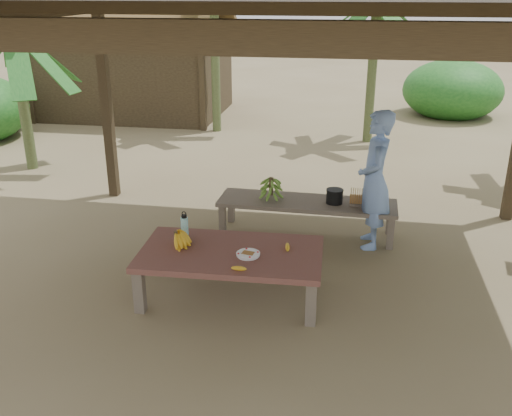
% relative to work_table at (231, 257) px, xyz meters
% --- Properties ---
extents(ground, '(80.00, 80.00, 0.00)m').
position_rel_work_table_xyz_m(ground, '(0.44, 0.34, -0.43)').
color(ground, brown).
rests_on(ground, ground).
extents(pavilion, '(6.60, 5.60, 2.95)m').
position_rel_work_table_xyz_m(pavilion, '(0.43, 0.33, 2.34)').
color(pavilion, black).
rests_on(pavilion, ground).
extents(work_table, '(1.83, 1.06, 0.50)m').
position_rel_work_table_xyz_m(work_table, '(0.00, 0.00, 0.00)').
color(work_table, brown).
rests_on(work_table, ground).
extents(bench, '(2.22, 0.67, 0.45)m').
position_rel_work_table_xyz_m(bench, '(0.62, 1.66, -0.04)').
color(bench, brown).
rests_on(bench, ground).
extents(ripe_banana_bunch, '(0.33, 0.29, 0.17)m').
position_rel_work_table_xyz_m(ripe_banana_bunch, '(-0.57, 0.03, 0.15)').
color(ripe_banana_bunch, yellow).
rests_on(ripe_banana_bunch, work_table).
extents(plate, '(0.23, 0.23, 0.04)m').
position_rel_work_table_xyz_m(plate, '(0.19, -0.08, 0.08)').
color(plate, white).
rests_on(plate, work_table).
extents(loose_banana_front, '(0.15, 0.08, 0.04)m').
position_rel_work_table_xyz_m(loose_banana_front, '(0.16, -0.39, 0.09)').
color(loose_banana_front, yellow).
rests_on(loose_banana_front, work_table).
extents(loose_banana_side, '(0.07, 0.15, 0.04)m').
position_rel_work_table_xyz_m(loose_banana_side, '(0.55, 0.14, 0.09)').
color(loose_banana_side, yellow).
rests_on(loose_banana_side, work_table).
extents(water_flask, '(0.08, 0.08, 0.29)m').
position_rel_work_table_xyz_m(water_flask, '(-0.54, 0.25, 0.19)').
color(water_flask, '#3FBCC6').
rests_on(water_flask, work_table).
extents(green_banana_stalk, '(0.26, 0.26, 0.29)m').
position_rel_work_table_xyz_m(green_banana_stalk, '(0.16, 1.67, 0.16)').
color(green_banana_stalk, '#598C2D').
rests_on(green_banana_stalk, bench).
extents(cooking_pot, '(0.20, 0.20, 0.17)m').
position_rel_work_table_xyz_m(cooking_pot, '(0.95, 1.64, 0.10)').
color(cooking_pot, black).
rests_on(cooking_pot, bench).
extents(skewer_rack, '(0.18, 0.09, 0.24)m').
position_rel_work_table_xyz_m(skewer_rack, '(1.21, 1.59, 0.14)').
color(skewer_rack, '#A57F47').
rests_on(skewer_rack, bench).
extents(woman, '(0.44, 0.63, 1.66)m').
position_rel_work_table_xyz_m(woman, '(1.41, 1.48, 0.39)').
color(woman, '#6C8BCC').
rests_on(woman, ground).
extents(hut, '(4.40, 3.43, 2.85)m').
position_rel_work_table_xyz_m(hut, '(-4.06, 8.34, 0.67)').
color(hut, black).
rests_on(hut, ground).
extents(banana_plant_n, '(1.80, 1.80, 2.96)m').
position_rel_work_table_xyz_m(banana_plant_n, '(1.44, 6.48, 2.04)').
color(banana_plant_n, '#596638').
rests_on(banana_plant_n, ground).
extents(banana_plant_w, '(1.80, 1.80, 2.45)m').
position_rel_work_table_xyz_m(banana_plant_w, '(-4.29, 3.68, 1.55)').
color(banana_plant_w, '#596638').
rests_on(banana_plant_w, ground).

